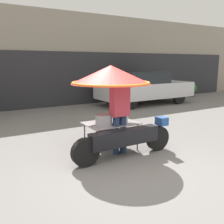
{
  "coord_description": "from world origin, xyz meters",
  "views": [
    {
      "loc": [
        -2.52,
        -3.53,
        1.93
      ],
      "look_at": [
        0.19,
        1.04,
        0.87
      ],
      "focal_mm": 40.0,
      "sensor_mm": 36.0,
      "label": 1
    }
  ],
  "objects": [
    {
      "name": "vendor_motorcycle_cart",
      "position": [
        0.19,
        1.01,
        1.41
      ],
      "size": [
        2.31,
        1.71,
        1.87
      ],
      "color": "black",
      "rests_on": "ground"
    },
    {
      "name": "potted_plant",
      "position": [
        8.65,
        6.39,
        0.43
      ],
      "size": [
        0.59,
        0.59,
        0.77
      ],
      "color": "#2D2D33",
      "rests_on": "ground"
    },
    {
      "name": "vendor_person",
      "position": [
        0.24,
        0.8,
        0.94
      ],
      "size": [
        0.38,
        0.22,
        1.67
      ],
      "color": "navy",
      "rests_on": "ground"
    },
    {
      "name": "ground_plane",
      "position": [
        0.0,
        0.0,
        0.0
      ],
      "size": [
        36.0,
        36.0,
        0.0
      ],
      "primitive_type": "plane",
      "color": "slate"
    },
    {
      "name": "shopfront_building",
      "position": [
        0.0,
        8.17,
        2.05
      ],
      "size": [
        28.0,
        2.06,
        4.12
      ],
      "color": "gray",
      "rests_on": "ground"
    },
    {
      "name": "parked_car",
      "position": [
        4.7,
        5.66,
        0.79
      ],
      "size": [
        4.55,
        1.78,
        1.52
      ],
      "color": "black",
      "rests_on": "ground"
    }
  ]
}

